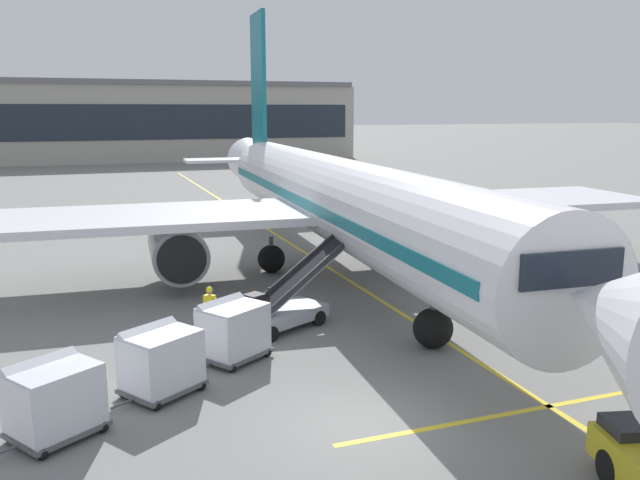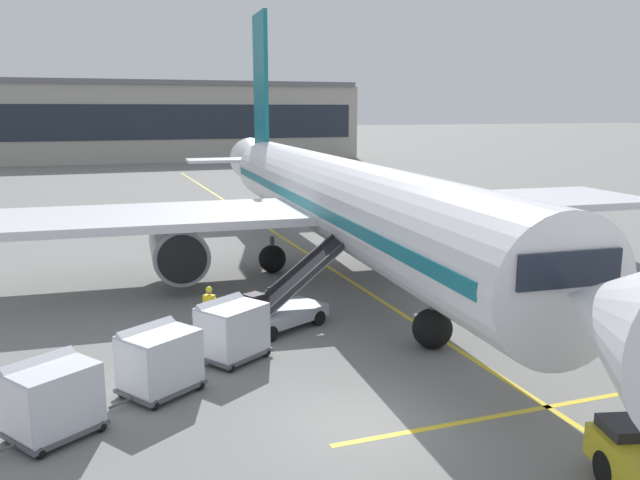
{
  "view_description": "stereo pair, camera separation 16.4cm",
  "coord_description": "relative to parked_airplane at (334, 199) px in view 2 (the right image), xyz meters",
  "views": [
    {
      "loc": [
        -6.24,
        -13.95,
        7.76
      ],
      "look_at": [
        2.07,
        8.9,
        2.91
      ],
      "focal_mm": 36.77,
      "sensor_mm": 36.0,
      "label": 1
    },
    {
      "loc": [
        -6.09,
        -14.01,
        7.76
      ],
      "look_at": [
        2.07,
        8.9,
        2.91
      ],
      "focal_mm": 36.77,
      "sensor_mm": 36.0,
      "label": 2
    }
  ],
  "objects": [
    {
      "name": "apron_guidance_line_stop_bar",
      "position": [
        -0.04,
        -15.66,
        -3.58
      ],
      "size": [
        12.0,
        0.2,
        0.01
      ],
      "color": "yellow",
      "rests_on": "ground"
    },
    {
      "name": "baggage_cart_third",
      "position": [
        -12.18,
        -12.93,
        -2.59
      ],
      "size": [
        2.72,
        2.43,
        1.91
      ],
      "color": "#515156",
      "rests_on": "ground"
    },
    {
      "name": "ground_plane",
      "position": [
        -4.93,
        -14.88,
        -3.59
      ],
      "size": [
        600.0,
        600.0,
        0.0
      ],
      "primitive_type": "plane",
      "color": "slate"
    },
    {
      "name": "terminal_building",
      "position": [
        -19.62,
        78.56,
        2.4
      ],
      "size": [
        101.34,
        15.4,
        12.07
      ],
      "color": "#A8A399",
      "rests_on": "ground"
    },
    {
      "name": "baggage_cart_lead",
      "position": [
        -7.07,
        -9.47,
        -2.59
      ],
      "size": [
        2.72,
        2.43,
        1.91
      ],
      "color": "#515156",
      "rests_on": "ground"
    },
    {
      "name": "ground_crew_by_carts",
      "position": [
        -7.29,
        -6.93,
        -2.59
      ],
      "size": [
        0.43,
        0.45,
        1.74
      ],
      "color": "#333847",
      "rests_on": "ground"
    },
    {
      "name": "baggage_cart_second",
      "position": [
        -9.49,
        -11.29,
        -2.59
      ],
      "size": [
        2.72,
        2.43,
        1.91
      ],
      "color": "#515156",
      "rests_on": "ground"
    },
    {
      "name": "ground_crew_by_loader",
      "position": [
        -7.44,
        -9.25,
        -2.59
      ],
      "size": [
        0.5,
        0.4,
        1.74
      ],
      "color": "#514C42",
      "rests_on": "ground"
    },
    {
      "name": "parked_airplane",
      "position": [
        0.0,
        0.0,
        0.0
      ],
      "size": [
        33.33,
        43.22,
        14.39
      ],
      "color": "white",
      "rests_on": "ground"
    },
    {
      "name": "safety_cone_engine_keepout",
      "position": [
        -5.02,
        -4.14,
        -3.23
      ],
      "size": [
        0.64,
        0.64,
        0.72
      ],
      "color": "black",
      "rests_on": "ground"
    },
    {
      "name": "belt_loader",
      "position": [
        -4.56,
        -7.03,
        -2.71
      ],
      "size": [
        5.27,
        3.51,
        3.09
      ],
      "color": "#A3A8B2",
      "rests_on": "ground"
    },
    {
      "name": "apron_guidance_line_lead_in",
      "position": [
        0.12,
        -0.78,
        -3.58
      ],
      "size": [
        0.2,
        110.0,
        0.01
      ],
      "color": "yellow",
      "rests_on": "ground"
    }
  ]
}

